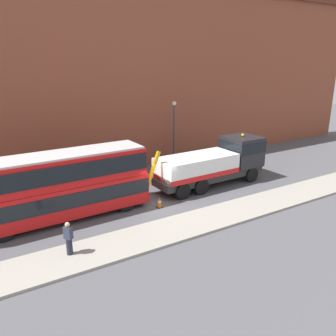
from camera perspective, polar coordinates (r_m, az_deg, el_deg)
ground_plane at (r=23.62m, az=-2.30°, el=-5.55°), size 120.00×120.00×0.00m
near_kerb at (r=20.35m, az=3.55°, el=-9.30°), size 60.00×2.80×0.15m
building_facade at (r=29.25m, az=-10.67°, el=14.91°), size 60.00×1.50×16.00m
recovery_tow_truck at (r=26.50m, az=7.79°, el=0.94°), size 10.17×2.84×3.67m
double_decker_bus at (r=21.27m, az=-17.88°, el=-2.63°), size 11.09×2.79×4.06m
pedestrian_onlooker at (r=17.64m, az=-16.07°, el=-11.15°), size 0.44×0.48×1.71m
traffic_cone_near_bus at (r=22.57m, az=-1.42°, el=-5.73°), size 0.36×0.36×0.72m
street_lamp at (r=30.26m, az=1.01°, el=6.51°), size 0.36×0.36×5.83m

